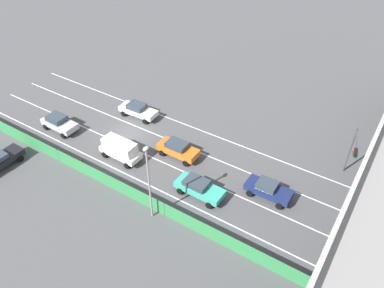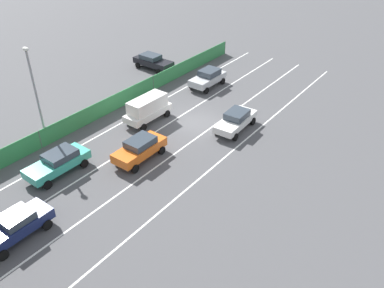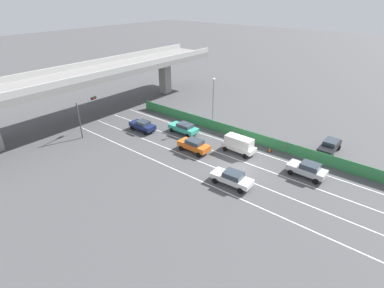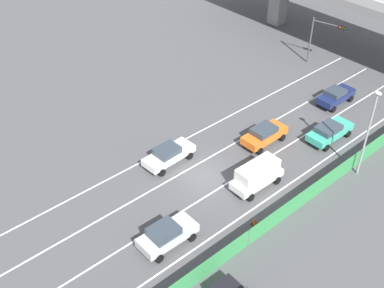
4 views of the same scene
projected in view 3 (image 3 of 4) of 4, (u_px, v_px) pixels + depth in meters
ground_plane at (239, 168)px, 35.82m from camera, size 300.00×300.00×0.00m
lane_line_left_edge at (188, 175)px, 34.48m from camera, size 0.14×43.61×0.01m
lane_line_mid_left at (205, 164)px, 36.80m from camera, size 0.14×43.61×0.01m
lane_line_mid_right at (220, 153)px, 39.11m from camera, size 0.14×43.61×0.01m
lane_line_right_edge at (234, 144)px, 41.42m from camera, size 0.14×43.61×0.01m
elevated_overpass at (94, 76)px, 48.26m from camera, size 51.31×8.15×8.32m
green_fence at (242, 134)px, 42.59m from camera, size 0.10×39.71×1.53m
car_taxi_orange at (194, 145)px, 39.23m from camera, size 1.96×4.32×1.69m
car_sedan_silver at (308, 169)px, 33.88m from camera, size 2.09×4.27×1.72m
car_hatchback_white at (232, 178)px, 32.40m from camera, size 2.14×4.67×1.62m
car_sedan_navy at (143, 125)px, 45.11m from camera, size 1.95×4.25×1.60m
car_van_white at (239, 144)px, 38.85m from camera, size 2.00×4.47×2.19m
car_taxi_teal at (184, 128)px, 44.28m from camera, size 2.09×4.63×1.59m
parked_sedan_dark at (330, 146)px, 39.08m from camera, size 4.68×2.05×1.60m
traffic_light at (85, 110)px, 42.65m from camera, size 3.80×1.08×5.29m
street_lamp at (213, 99)px, 44.45m from camera, size 0.60×0.36×7.75m
traffic_cone at (270, 149)px, 39.42m from camera, size 0.47×0.47×0.67m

